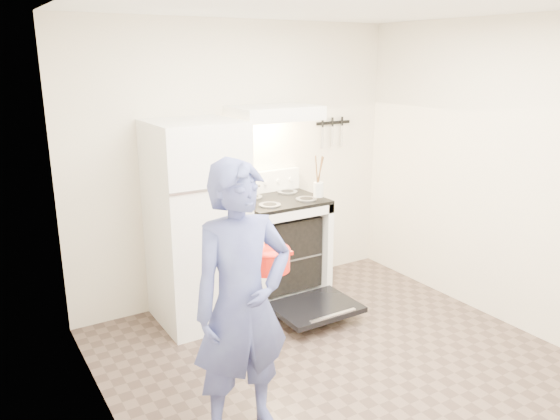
% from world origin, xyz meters
% --- Properties ---
extents(floor, '(3.60, 3.60, 0.00)m').
position_xyz_m(floor, '(0.00, 0.00, 0.00)').
color(floor, brown).
rests_on(floor, ground).
extents(back_wall, '(3.20, 0.02, 2.50)m').
position_xyz_m(back_wall, '(0.00, 1.80, 1.25)').
color(back_wall, beige).
rests_on(back_wall, ground).
extents(refrigerator, '(0.70, 0.70, 1.70)m').
position_xyz_m(refrigerator, '(-0.58, 1.45, 0.85)').
color(refrigerator, white).
rests_on(refrigerator, floor).
extents(stove_body, '(0.76, 0.65, 0.92)m').
position_xyz_m(stove_body, '(0.23, 1.48, 0.46)').
color(stove_body, white).
rests_on(stove_body, floor).
extents(cooktop, '(0.76, 0.65, 0.03)m').
position_xyz_m(cooktop, '(0.23, 1.48, 0.94)').
color(cooktop, black).
rests_on(cooktop, stove_body).
extents(backsplash, '(0.76, 0.07, 0.20)m').
position_xyz_m(backsplash, '(0.23, 1.76, 1.05)').
color(backsplash, white).
rests_on(backsplash, cooktop).
extents(oven_door, '(0.70, 0.54, 0.04)m').
position_xyz_m(oven_door, '(0.23, 0.88, 0.12)').
color(oven_door, black).
rests_on(oven_door, floor).
extents(oven_rack, '(0.60, 0.52, 0.01)m').
position_xyz_m(oven_rack, '(0.23, 1.48, 0.44)').
color(oven_rack, slate).
rests_on(oven_rack, stove_body).
extents(range_hood, '(0.76, 0.50, 0.12)m').
position_xyz_m(range_hood, '(0.23, 1.55, 1.71)').
color(range_hood, white).
rests_on(range_hood, back_wall).
extents(knife_strip, '(0.40, 0.02, 0.03)m').
position_xyz_m(knife_strip, '(1.05, 1.79, 1.55)').
color(knife_strip, black).
rests_on(knife_strip, back_wall).
extents(pizza_stone, '(0.33, 0.33, 0.02)m').
position_xyz_m(pizza_stone, '(0.23, 1.53, 0.45)').
color(pizza_stone, '#8F724E').
rests_on(pizza_stone, oven_rack).
extents(tea_kettle, '(0.21, 0.17, 0.26)m').
position_xyz_m(tea_kettle, '(-0.03, 1.57, 1.08)').
color(tea_kettle, silver).
rests_on(tea_kettle, cooktop).
extents(utensil_jar, '(0.11, 0.11, 0.13)m').
position_xyz_m(utensil_jar, '(0.51, 1.25, 1.05)').
color(utensil_jar, silver).
rests_on(utensil_jar, cooktop).
extents(person, '(0.62, 0.42, 1.67)m').
position_xyz_m(person, '(-0.95, -0.06, 0.83)').
color(person, navy).
rests_on(person, floor).
extents(dutch_oven, '(0.37, 0.30, 0.24)m').
position_xyz_m(dutch_oven, '(-0.57, 0.31, 0.91)').
color(dutch_oven, red).
rests_on(dutch_oven, person).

